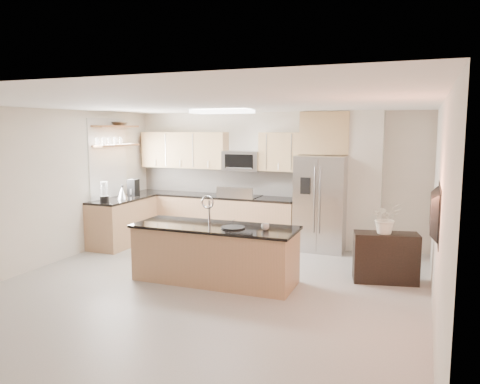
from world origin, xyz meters
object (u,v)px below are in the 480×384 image
at_px(bowl, 119,123).
at_px(credenza, 386,258).
at_px(range, 240,218).
at_px(blender, 104,193).
at_px(refrigerator, 321,203).
at_px(flower_vase, 386,210).
at_px(television, 430,212).
at_px(platter, 233,227).
at_px(cup, 265,227).
at_px(kettle, 122,193).
at_px(coffee_maker, 133,188).
at_px(island, 215,253).
at_px(microwave, 242,161).

bearing_deg(bowl, credenza, -8.11).
height_order(range, blender, blender).
distance_m(refrigerator, flower_vase, 2.03).
distance_m(range, television, 4.78).
bearing_deg(platter, cup, 7.11).
xyz_separation_m(blender, television, (5.58, -1.52, 0.27)).
distance_m(range, cup, 2.87).
bearing_deg(kettle, blender, -95.92).
distance_m(coffee_maker, flower_vase, 5.12).
bearing_deg(range, cup, -61.15).
relative_size(bowl, television, 0.36).
bearing_deg(range, credenza, -27.98).
height_order(island, cup, island).
relative_size(microwave, refrigerator, 0.43).
distance_m(range, bowl, 3.07).
height_order(platter, bowl, bowl).
xyz_separation_m(microwave, flower_vase, (2.94, -1.73, -0.53)).
relative_size(flower_vase, television, 0.66).
bearing_deg(microwave, flower_vase, -30.51).
distance_m(microwave, bowl, 2.56).
xyz_separation_m(range, cup, (1.37, -2.48, 0.42)).
bearing_deg(coffee_maker, island, -34.40).
distance_m(kettle, flower_vase, 4.98).
bearing_deg(refrigerator, microwave, 174.14).
relative_size(island, cup, 21.35).
bearing_deg(blender, kettle, 84.08).
distance_m(island, kettle, 3.00).
height_order(range, refrigerator, refrigerator).
bearing_deg(blender, cup, -14.35).
bearing_deg(cup, credenza, 30.00).
xyz_separation_m(blender, bowl, (-0.18, 0.77, 1.30)).
relative_size(cup, coffee_maker, 0.35).
relative_size(cup, flower_vase, 0.16).
distance_m(flower_vase, television, 1.64).
relative_size(range, island, 0.46).
bearing_deg(platter, coffee_maker, 147.66).
relative_size(island, flower_vase, 3.48).
xyz_separation_m(credenza, bowl, (-5.20, 0.74, 2.01)).
height_order(microwave, blender, microwave).
distance_m(island, coffee_maker, 3.31).
xyz_separation_m(island, kettle, (-2.61, 1.36, 0.61)).
distance_m(refrigerator, kettle, 3.84).
distance_m(blender, bowl, 1.52).
relative_size(kettle, bowl, 0.68).
distance_m(coffee_maker, television, 6.13).
relative_size(platter, blender, 0.92).
bearing_deg(bowl, flower_vase, -8.54).
distance_m(microwave, credenza, 3.63).
bearing_deg(island, cup, -0.94).
relative_size(cup, blender, 0.30).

